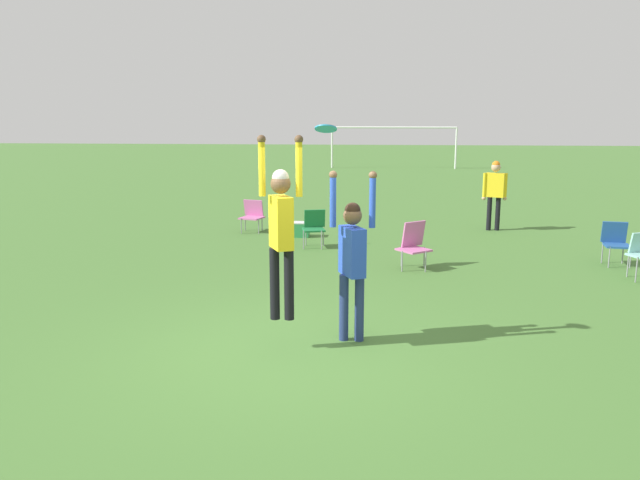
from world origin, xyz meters
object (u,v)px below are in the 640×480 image
at_px(person_defending, 352,252).
at_px(camping_chair_1, 252,214).
at_px(frisbee, 326,129).
at_px(camping_chair_0, 616,240).
at_px(person_jumping, 281,223).
at_px(person_spectator_near, 495,188).
at_px(camping_chair_2, 314,225).
at_px(camping_chair_4, 414,243).
at_px(cooler_box, 299,229).

relative_size(person_defending, camping_chair_1, 2.77).
height_order(frisbee, camping_chair_0, frisbee).
bearing_deg(person_defending, camping_chair_1, 174.72).
relative_size(person_jumping, person_spectator_near, 1.27).
xyz_separation_m(person_jumping, camping_chair_1, (-2.07, 8.03, -1.15)).
bearing_deg(camping_chair_2, camping_chair_1, -59.08).
bearing_deg(camping_chair_1, person_defending, 126.33).
distance_m(camping_chair_0, camping_chair_4, 4.00).
relative_size(person_jumping, cooler_box, 4.62).
height_order(person_spectator_near, cooler_box, person_spectator_near).
bearing_deg(camping_chair_2, frisbee, 83.02).
xyz_separation_m(camping_chair_1, cooler_box, (1.27, -0.57, -0.27)).
relative_size(camping_chair_0, camping_chair_1, 1.06).
xyz_separation_m(person_defending, person_spectator_near, (3.20, 8.43, -0.09)).
bearing_deg(camping_chair_0, frisbee, 50.79).
height_order(frisbee, camping_chair_1, frisbee).
bearing_deg(frisbee, camping_chair_0, 43.35).
relative_size(person_spectator_near, cooler_box, 3.65).
relative_size(camping_chair_1, person_spectator_near, 0.45).
xyz_separation_m(person_jumping, frisbee, (0.52, 0.24, 1.11)).
distance_m(frisbee, cooler_box, 7.76).
distance_m(person_defending, camping_chair_0, 6.89).
height_order(camping_chair_2, person_spectator_near, person_spectator_near).
xyz_separation_m(camping_chair_1, camping_chair_2, (1.76, -1.72, 0.03)).
bearing_deg(person_jumping, camping_chair_2, -23.35).
relative_size(person_jumping, frisbee, 8.36).
distance_m(camping_chair_2, cooler_box, 1.29).
bearing_deg(camping_chair_1, camping_chair_4, 153.29).
relative_size(person_jumping, person_defending, 1.02).
distance_m(camping_chair_2, camping_chair_4, 2.77).
height_order(frisbee, person_spectator_near, frisbee).
relative_size(camping_chair_0, camping_chair_2, 1.02).
bearing_deg(person_jumping, cooler_box, -20.02).
xyz_separation_m(camping_chair_0, person_spectator_near, (-1.73, 3.66, 0.59)).
height_order(camping_chair_2, cooler_box, camping_chair_2).
distance_m(camping_chair_1, camping_chair_4, 5.23).
xyz_separation_m(person_jumping, person_defending, (0.84, 0.41, -0.43)).
relative_size(camping_chair_0, person_spectator_near, 0.47).
bearing_deg(frisbee, camping_chair_1, 108.32).
distance_m(person_spectator_near, cooler_box, 5.10).
xyz_separation_m(camping_chair_1, camping_chair_4, (3.88, -3.51, 0.04)).
distance_m(camping_chair_0, camping_chair_2, 6.17).
bearing_deg(person_defending, camping_chair_4, 140.55).
bearing_deg(camping_chair_1, cooler_box, 171.13).
xyz_separation_m(person_defending, camping_chair_1, (-2.90, 7.62, -0.72)).
distance_m(person_jumping, person_spectator_near, 9.73).
bearing_deg(camping_chair_2, person_jumping, 78.10).
distance_m(person_jumping, camping_chair_1, 8.37).
height_order(person_jumping, person_spectator_near, person_jumping).
bearing_deg(person_jumping, person_defending, -90.00).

